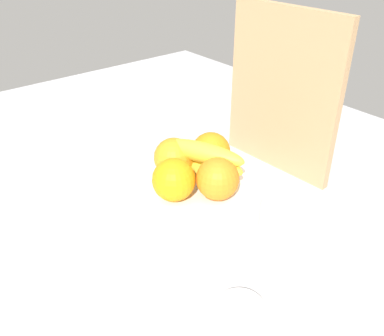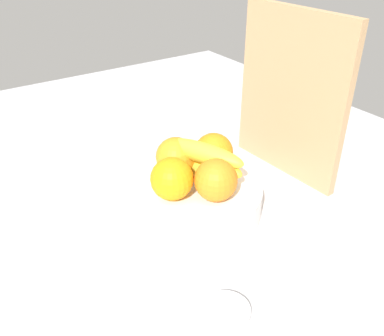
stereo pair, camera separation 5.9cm
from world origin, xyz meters
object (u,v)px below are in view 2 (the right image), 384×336
at_px(banana_bunch, 205,161).
at_px(orange_front_right, 217,179).
at_px(fruit_bowl, 192,199).
at_px(orange_back_left, 176,157).
at_px(cutting_board, 290,95).
at_px(orange_center, 214,153).
at_px(jar_lid, 226,312).
at_px(orange_front_left, 172,179).

bearing_deg(banana_bunch, orange_front_right, -15.31).
relative_size(fruit_bowl, orange_back_left, 3.43).
height_order(orange_back_left, cutting_board, cutting_board).
distance_m(orange_center, jar_lid, 0.33).
bearing_deg(orange_back_left, orange_front_left, -37.21).
height_order(orange_center, orange_back_left, same).
bearing_deg(banana_bunch, orange_back_left, -143.49).
relative_size(orange_center, orange_back_left, 1.00).
xyz_separation_m(orange_back_left, jar_lid, (0.30, -0.10, -0.09)).
bearing_deg(jar_lid, orange_front_right, 147.06).
distance_m(orange_back_left, cutting_board, 0.28).
bearing_deg(orange_front_left, orange_back_left, 142.79).
xyz_separation_m(orange_front_left, orange_center, (-0.04, 0.12, 0.00)).
relative_size(orange_front_right, cutting_board, 0.22).
xyz_separation_m(orange_front_right, banana_bunch, (-0.06, 0.02, 0.00)).
bearing_deg(orange_back_left, banana_bunch, 36.51).
relative_size(orange_front_right, jar_lid, 1.10).
bearing_deg(fruit_bowl, orange_front_right, 14.95).
distance_m(fruit_bowl, banana_bunch, 0.08).
xyz_separation_m(fruit_bowl, cutting_board, (-0.02, 0.27, 0.15)).
relative_size(cutting_board, jar_lid, 4.98).
distance_m(orange_front_left, cutting_board, 0.33).
relative_size(orange_back_left, cutting_board, 0.22).
bearing_deg(cutting_board, orange_front_right, -74.55).
height_order(fruit_bowl, orange_front_right, orange_front_right).
xyz_separation_m(banana_bunch, cutting_board, (-0.02, 0.24, 0.08)).
bearing_deg(jar_lid, orange_center, 147.13).
xyz_separation_m(fruit_bowl, orange_front_left, (0.01, -0.05, 0.07)).
distance_m(fruit_bowl, cutting_board, 0.31).
xyz_separation_m(orange_front_right, orange_back_left, (-0.11, -0.02, 0.00)).
relative_size(orange_front_left, banana_bunch, 0.44).
height_order(cutting_board, jar_lid, cutting_board).
xyz_separation_m(orange_front_left, orange_back_left, (-0.06, 0.05, 0.00)).
height_order(orange_front_right, banana_bunch, banana_bunch).
xyz_separation_m(orange_front_right, orange_center, (-0.08, 0.05, 0.00)).
bearing_deg(cutting_board, fruit_bowl, -87.56).
bearing_deg(banana_bunch, fruit_bowl, -81.12).
distance_m(orange_front_left, jar_lid, 0.25).
height_order(fruit_bowl, orange_center, orange_center).
bearing_deg(orange_center, fruit_bowl, -69.65).
bearing_deg(orange_front_right, orange_center, 147.28).
bearing_deg(fruit_bowl, orange_front_left, -78.06).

